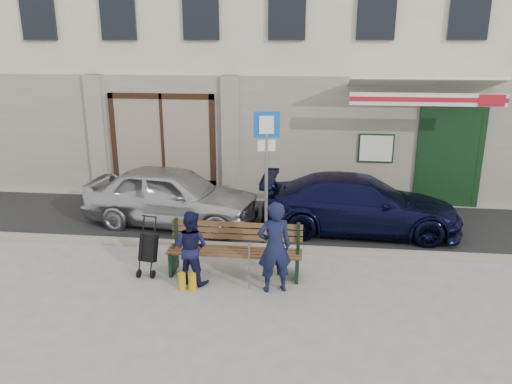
% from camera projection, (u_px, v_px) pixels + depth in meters
% --- Properties ---
extents(ground, '(80.00, 80.00, 0.00)m').
position_uv_depth(ground, '(266.00, 286.00, 8.57)').
color(ground, '#9E9991').
rests_on(ground, ground).
extents(asphalt_lane, '(60.00, 3.20, 0.01)m').
position_uv_depth(asphalt_lane, '(279.00, 223.00, 11.52)').
color(asphalt_lane, '#282828').
rests_on(asphalt_lane, ground).
extents(curb, '(60.00, 0.18, 0.12)m').
position_uv_depth(curb, '(273.00, 248.00, 9.98)').
color(curb, '#9E9384').
rests_on(curb, ground).
extents(building, '(20.00, 8.27, 10.00)m').
position_uv_depth(building, '(294.00, 8.00, 15.15)').
color(building, beige).
rests_on(building, ground).
extents(car_silver, '(4.15, 2.10, 1.35)m').
position_uv_depth(car_silver, '(172.00, 196.00, 11.29)').
color(car_silver, '#B8B9BE').
rests_on(car_silver, ground).
extents(car_navy, '(4.34, 1.87, 1.25)m').
position_uv_depth(car_navy, '(360.00, 204.00, 10.88)').
color(car_navy, black).
rests_on(car_navy, ground).
extents(parking_sign, '(0.51, 0.13, 2.75)m').
position_uv_depth(parking_sign, '(266.00, 157.00, 9.80)').
color(parking_sign, gray).
rests_on(parking_sign, ground).
extents(bench, '(2.40, 1.17, 0.98)m').
position_uv_depth(bench, '(232.00, 251.00, 8.89)').
color(bench, brown).
rests_on(bench, ground).
extents(man, '(0.66, 0.53, 1.57)m').
position_uv_depth(man, '(275.00, 247.00, 8.22)').
color(man, '#121732').
rests_on(man, ground).
extents(woman, '(0.75, 0.65, 1.31)m').
position_uv_depth(woman, '(191.00, 247.00, 8.55)').
color(woman, '#131535').
rests_on(woman, ground).
extents(stroller, '(0.35, 0.47, 1.05)m').
position_uv_depth(stroller, '(148.00, 249.00, 8.94)').
color(stroller, black).
rests_on(stroller, ground).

